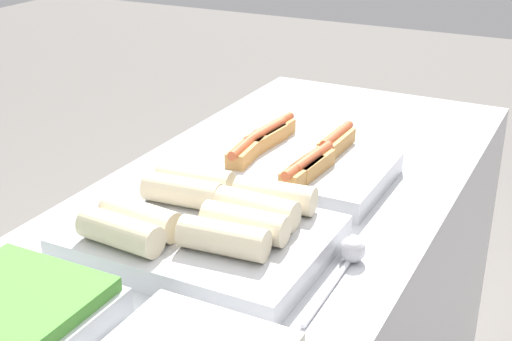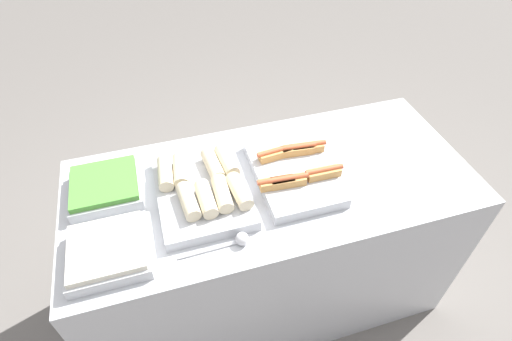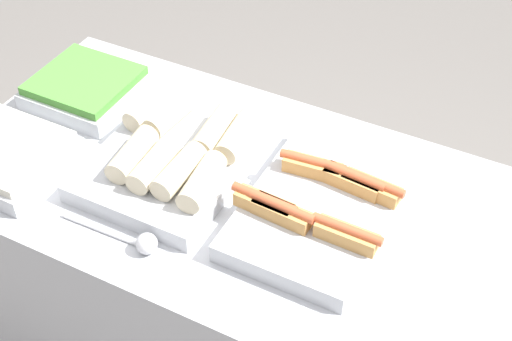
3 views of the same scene
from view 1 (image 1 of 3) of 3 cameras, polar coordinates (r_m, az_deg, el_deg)
name	(u,v)px [view 1 (image 1 of 3)]	position (r m, az deg, el deg)	size (l,w,h in m)	color
tray_hotdogs	(288,164)	(1.68, 2.55, 0.55)	(0.36, 0.47, 0.10)	#B7BABF
tray_wraps	(203,229)	(1.37, -4.26, -4.67)	(0.36, 0.48, 0.11)	#B7BABF
tray_side_back	(8,318)	(1.19, -19.20, -11.11)	(0.28, 0.27, 0.07)	#B7BABF
serving_spoon_near	(349,255)	(1.33, 7.47, -6.75)	(0.26, 0.05, 0.05)	silver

